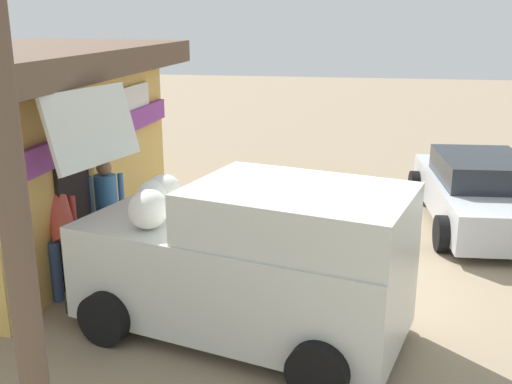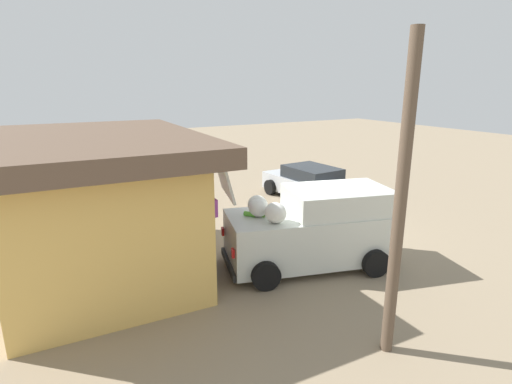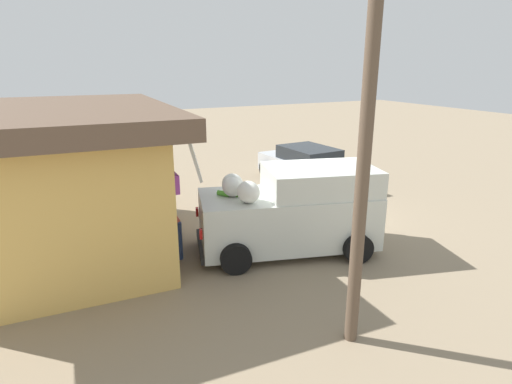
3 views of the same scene
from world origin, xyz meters
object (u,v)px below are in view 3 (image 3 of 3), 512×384
object	(u,v)px
storefront_bar	(64,179)
customer_bending	(167,221)
parked_sedan	(308,166)
delivery_van	(292,209)
paint_bucket	(168,207)
unloaded_banana_pile	(152,254)
vendor_standing	(163,203)

from	to	relation	value
storefront_bar	customer_bending	distance (m)	2.57
parked_sedan	customer_bending	bearing A→B (deg)	123.04
delivery_van	customer_bending	size ratio (longest dim) A/B	2.88
customer_bending	paint_bucket	size ratio (longest dim) A/B	4.77
unloaded_banana_pile	paint_bucket	bearing A→B (deg)	-21.02
storefront_bar	paint_bucket	distance (m)	3.49
customer_bending	unloaded_banana_pile	bearing A→B (deg)	66.32
vendor_standing	parked_sedan	bearing A→B (deg)	-63.82
storefront_bar	vendor_standing	bearing A→B (deg)	-102.30
storefront_bar	customer_bending	world-z (taller)	storefront_bar
parked_sedan	paint_bucket	bearing A→B (deg)	100.07
vendor_standing	delivery_van	bearing A→B (deg)	-124.63
customer_bending	parked_sedan	bearing A→B (deg)	-56.96
storefront_bar	vendor_standing	world-z (taller)	storefront_bar
delivery_van	unloaded_banana_pile	distance (m)	3.32
parked_sedan	vendor_standing	bearing A→B (deg)	116.18
customer_bending	storefront_bar	bearing A→B (deg)	50.41
paint_bucket	storefront_bar	bearing A→B (deg)	120.44
storefront_bar	delivery_van	world-z (taller)	storefront_bar
storefront_bar	unloaded_banana_pile	xyz separation A→B (m)	(-1.41, -1.54, -1.57)
customer_bending	paint_bucket	world-z (taller)	customer_bending
delivery_van	paint_bucket	bearing A→B (deg)	27.34
delivery_van	unloaded_banana_pile	xyz separation A→B (m)	(0.82, 3.11, -0.82)
parked_sedan	unloaded_banana_pile	size ratio (longest dim) A/B	5.24
unloaded_banana_pile	paint_bucket	distance (m)	3.20
parked_sedan	unloaded_banana_pile	bearing A→B (deg)	120.70
delivery_van	vendor_standing	bearing A→B (deg)	55.37
storefront_bar	delivery_van	bearing A→B (deg)	-115.58
vendor_standing	paint_bucket	distance (m)	2.28
parked_sedan	paint_bucket	xyz separation A→B (m)	(-0.98, 5.53, -0.45)
storefront_bar	delivery_van	distance (m)	5.21
customer_bending	unloaded_banana_pile	world-z (taller)	customer_bending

